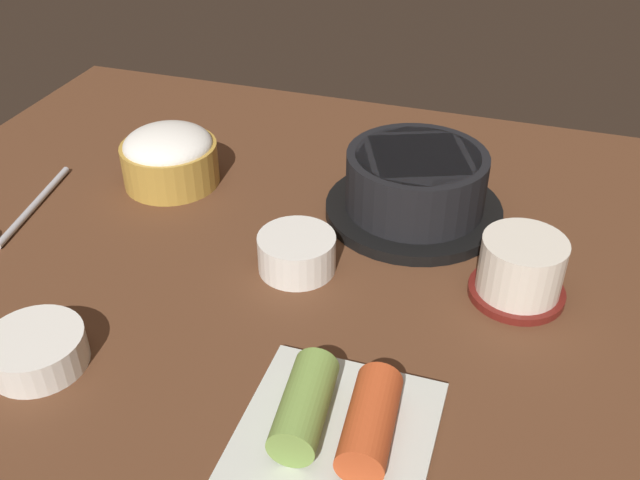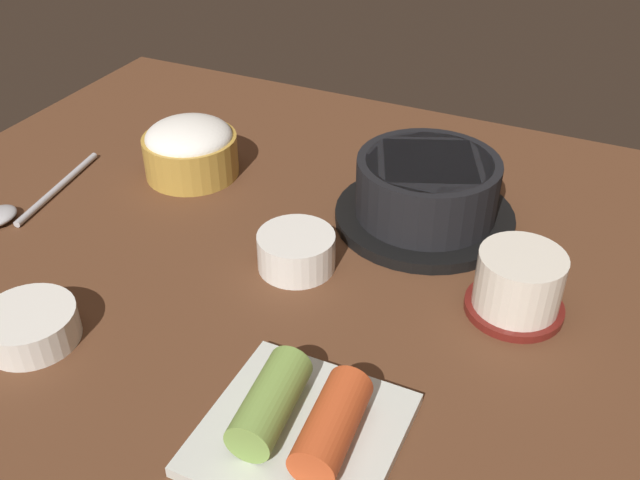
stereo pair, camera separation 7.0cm
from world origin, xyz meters
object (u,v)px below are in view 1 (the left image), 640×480
Objects in this scene: banchan_cup_center at (293,251)px; side_bowl_near at (36,349)px; stone_pot at (415,186)px; kimchi_plate at (337,423)px; rice_bowl at (169,156)px; tea_cup_with_saucer at (521,269)px.

side_bowl_near is at bearing -129.45° from banchan_cup_center.
stone_pot reaches higher than kimchi_plate.
stone_pot is 29.11cm from rice_bowl.
banchan_cup_center is at bearing -30.43° from rice_bowl.
stone_pot reaches higher than tea_cup_with_saucer.
tea_cup_with_saucer reaches higher than side_bowl_near.
tea_cup_with_saucer is 21.89cm from banchan_cup_center.
kimchi_plate is 1.74× the size of side_bowl_near.
stone_pot is 1.74× the size of rice_bowl.
kimchi_plate is at bearing 0.44° from side_bowl_near.
rice_bowl is 22.82cm from banchan_cup_center.
tea_cup_with_saucer reaches higher than kimchi_plate.
stone_pot is 16.42cm from tea_cup_with_saucer.
stone_pot reaches higher than banchan_cup_center.
banchan_cup_center is 0.54× the size of kimchi_plate.
tea_cup_with_saucer is 43.61cm from side_bowl_near.
banchan_cup_center is 21.84cm from kimchi_plate.
stone_pot is 41.49cm from side_bowl_near.
stone_pot is 32.62cm from kimchi_plate.
banchan_cup_center is at bearing 118.38° from kimchi_plate.
side_bowl_near is at bearing -179.56° from kimchi_plate.
banchan_cup_center is at bearing -173.50° from tea_cup_with_saucer.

